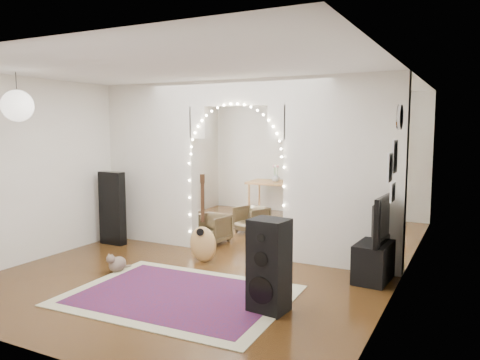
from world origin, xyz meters
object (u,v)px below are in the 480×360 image
at_px(dining_chair_left, 212,228).
at_px(dining_table, 276,185).
at_px(acoustic_guitar, 203,230).
at_px(dining_chair_right, 251,220).
at_px(media_console, 377,259).
at_px(floor_speaker, 269,266).
at_px(bookcase, 339,179).

bearing_deg(dining_chair_left, dining_table, 96.70).
relative_size(acoustic_guitar, dining_chair_right, 2.04).
bearing_deg(media_console, dining_chair_right, 152.22).
xyz_separation_m(floor_speaker, media_console, (0.81, 1.70, -0.25)).
relative_size(acoustic_guitar, media_console, 1.10).
bearing_deg(dining_table, bookcase, 6.65).
bearing_deg(media_console, dining_chair_left, 172.11).
bearing_deg(floor_speaker, dining_chair_right, 124.66).
relative_size(floor_speaker, dining_chair_right, 1.87).
bearing_deg(acoustic_guitar, dining_chair_right, 72.75).
bearing_deg(dining_table, dining_chair_right, -84.53).
height_order(acoustic_guitar, floor_speaker, acoustic_guitar).
bearing_deg(acoustic_guitar, floor_speaker, -60.94).
xyz_separation_m(acoustic_guitar, bookcase, (0.88, 4.20, 0.37)).
bearing_deg(dining_chair_left, acoustic_guitar, -59.67).
distance_m(acoustic_guitar, floor_speaker, 2.04).
bearing_deg(dining_table, dining_chair_left, -92.93).
xyz_separation_m(acoustic_guitar, dining_chair_left, (-0.47, 1.05, -0.23)).
distance_m(media_console, dining_chair_right, 3.08).
relative_size(floor_speaker, bookcase, 0.60).
distance_m(dining_table, dining_chair_right, 1.96).
bearing_deg(dining_table, floor_speaker, -71.49).
xyz_separation_m(bookcase, dining_chair_right, (-1.08, -2.13, -0.60)).
bearing_deg(floor_speaker, media_console, 70.46).
bearing_deg(dining_chair_right, bookcase, 83.72).
relative_size(floor_speaker, dining_chair_left, 1.86).
height_order(floor_speaker, bookcase, bookcase).
bearing_deg(dining_chair_right, dining_table, 119.65).
distance_m(acoustic_guitar, media_console, 2.47).
height_order(acoustic_guitar, dining_table, acoustic_guitar).
relative_size(acoustic_guitar, bookcase, 0.65).
bearing_deg(dining_chair_left, dining_chair_right, 81.31).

